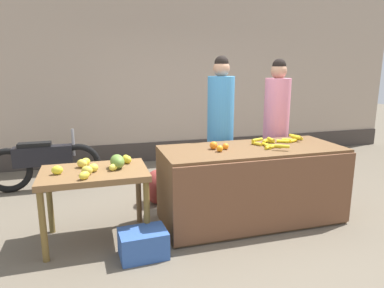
% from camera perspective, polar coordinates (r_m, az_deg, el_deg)
% --- Properties ---
extents(ground_plane, '(24.00, 24.00, 0.00)m').
position_cam_1_polar(ground_plane, '(4.12, 5.36, -12.70)').
color(ground_plane, '#665B4C').
extents(market_wall_back, '(9.71, 0.23, 3.56)m').
position_cam_1_polar(market_wall_back, '(6.59, -4.19, 12.51)').
color(market_wall_back, tan).
rests_on(market_wall_back, ground).
extents(fruit_stall_counter, '(2.06, 0.87, 0.87)m').
position_cam_1_polar(fruit_stall_counter, '(4.07, 9.77, -6.57)').
color(fruit_stall_counter, brown).
rests_on(fruit_stall_counter, ground).
extents(side_table_wooden, '(1.05, 0.70, 0.75)m').
position_cam_1_polar(side_table_wooden, '(3.62, -15.78, -5.72)').
color(side_table_wooden, brown).
rests_on(side_table_wooden, ground).
extents(banana_bunch_pile, '(0.73, 0.59, 0.07)m').
position_cam_1_polar(banana_bunch_pile, '(4.19, 13.95, 0.37)').
color(banana_bunch_pile, yellow).
rests_on(banana_bunch_pile, fruit_stall_counter).
extents(orange_pile, '(0.20, 0.21, 0.09)m').
position_cam_1_polar(orange_pile, '(3.79, 4.34, -0.40)').
color(orange_pile, orange).
rests_on(orange_pile, fruit_stall_counter).
extents(mango_papaya_pile, '(0.80, 0.59, 0.14)m').
position_cam_1_polar(mango_papaya_pile, '(3.60, -14.24, -3.19)').
color(mango_papaya_pile, yellow).
rests_on(mango_papaya_pile, side_table_wooden).
extents(vendor_woman_blue_shirt, '(0.34, 0.34, 1.89)m').
position_cam_1_polar(vendor_woman_blue_shirt, '(4.49, 4.69, 2.31)').
color(vendor_woman_blue_shirt, '#33333D').
rests_on(vendor_woman_blue_shirt, ground).
extents(vendor_woman_pink_shirt, '(0.34, 0.34, 1.86)m').
position_cam_1_polar(vendor_woman_pink_shirt, '(4.83, 13.65, 2.53)').
color(vendor_woman_pink_shirt, '#33333D').
rests_on(vendor_woman_pink_shirt, ground).
extents(parked_motorcycle, '(1.60, 0.18, 0.88)m').
position_cam_1_polar(parked_motorcycle, '(5.45, -23.28, -2.84)').
color(parked_motorcycle, black).
rests_on(parked_motorcycle, ground).
extents(produce_crate, '(0.46, 0.34, 0.26)m').
position_cam_1_polar(produce_crate, '(3.42, -8.06, -15.94)').
color(produce_crate, '#3359A5').
rests_on(produce_crate, ground).
extents(produce_sack, '(0.45, 0.47, 0.45)m').
position_cam_1_polar(produce_sack, '(4.57, -5.85, -7.00)').
color(produce_sack, maroon).
rests_on(produce_sack, ground).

